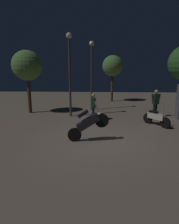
{
  "coord_description": "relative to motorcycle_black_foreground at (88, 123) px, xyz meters",
  "views": [
    {
      "loc": [
        0.02,
        -6.78,
        2.69
      ],
      "look_at": [
        -0.42,
        1.03,
        1.0
      ],
      "focal_mm": 28.3,
      "sensor_mm": 36.0,
      "label": 1
    }
  ],
  "objects": [
    {
      "name": "tree_right_bg",
      "position": [
        -4.43,
        5.16,
        2.47
      ],
      "size": [
        2.01,
        2.01,
        4.25
      ],
      "color": "#4C331E",
      "rests_on": "ground_plane"
    },
    {
      "name": "motorcycle_white_parked_left",
      "position": [
        3.46,
        2.41,
        -0.31
      ],
      "size": [
        1.03,
        1.42,
        1.11
      ],
      "rotation": [
        0.0,
        0.0,
        5.32
      ],
      "color": "black",
      "rests_on": "ground_plane"
    },
    {
      "name": "motorcycle_black_foreground",
      "position": [
        0.0,
        0.0,
        0.0
      ],
      "size": [
        1.66,
        0.4,
        1.63
      ],
      "rotation": [
        0.0,
        0.0,
        0.1
      ],
      "color": "black",
      "rests_on": "ground_plane"
    },
    {
      "name": "tree_center_bg",
      "position": [
        1.69,
        10.84,
        2.67
      ],
      "size": [
        1.98,
        1.98,
        4.45
      ],
      "color": "#4C331E",
      "rests_on": "ground_plane"
    },
    {
      "name": "person_bystander_far",
      "position": [
        0.09,
        3.33,
        0.2
      ],
      "size": [
        0.31,
        0.66,
        1.6
      ],
      "rotation": [
        0.0,
        0.0,
        3.36
      ],
      "color": "black",
      "rests_on": "ground_plane"
    },
    {
      "name": "streetlamp_near",
      "position": [
        -1.4,
        4.26,
        2.48
      ],
      "size": [
        0.36,
        0.36,
        5.09
      ],
      "color": "#38383D",
      "rests_on": "ground_plane"
    },
    {
      "name": "person_rider_beside",
      "position": [
        3.98,
        4.36,
        0.3
      ],
      "size": [
        0.66,
        0.34,
        1.73
      ],
      "rotation": [
        0.0,
        0.0,
        1.9
      ],
      "color": "black",
      "rests_on": "ground_plane"
    },
    {
      "name": "streetlamp_far",
      "position": [
        -0.15,
        6.46,
        2.42
      ],
      "size": [
        0.36,
        0.36,
        4.99
      ],
      "color": "#38383D",
      "rests_on": "ground_plane"
    },
    {
      "name": "ground_plane",
      "position": [
        0.43,
        -0.03,
        -0.74
      ],
      "size": [
        40.0,
        40.0,
        0.0
      ],
      "primitive_type": "plane",
      "color": "#756656"
    }
  ]
}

